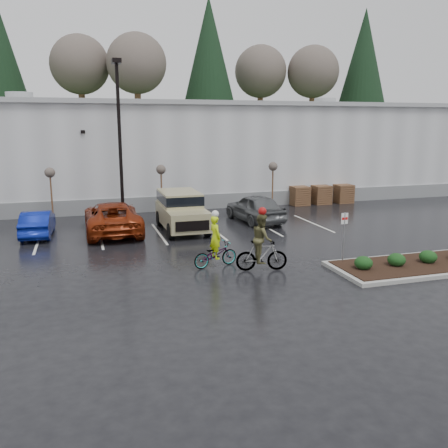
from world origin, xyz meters
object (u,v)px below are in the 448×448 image
object	(u,v)px
pallet_stack_b	(321,195)
pallet_stack_c	(343,194)
fire_lane_sign	(344,232)
lamppost	(119,124)
sapling_mid	(161,172)
cyclist_hivis	(215,249)
cyclist_olive	(262,248)
car_blue	(38,223)
car_grey	(255,208)
car_red	(112,217)
sapling_east	(273,169)
sapling_west	(50,176)
suv_tan	(182,211)
pallet_stack_a	(300,196)

from	to	relation	value
pallet_stack_b	pallet_stack_c	world-z (taller)	same
fire_lane_sign	lamppost	bearing A→B (deg)	123.46
sapling_mid	cyclist_hivis	xyz separation A→B (m)	(0.24, -11.50, -2.01)
lamppost	pallet_stack_b	size ratio (longest dim) A/B	6.83
sapling_mid	cyclist_olive	distance (m)	12.80
fire_lane_sign	car_blue	world-z (taller)	fire_lane_sign
lamppost	car_blue	bearing A→B (deg)	-149.60
sapling_mid	car_grey	xyz separation A→B (m)	(4.93, -3.50, -1.90)
pallet_stack_c	car_red	world-z (taller)	car_red
cyclist_olive	pallet_stack_b	bearing A→B (deg)	-24.70
sapling_east	sapling_mid	bearing A→B (deg)	180.00
sapling_west	pallet_stack_c	xyz separation A→B (m)	(20.00, 1.00, -2.05)
cyclist_hivis	cyclist_olive	bearing A→B (deg)	-135.72
cyclist_olive	suv_tan	bearing A→B (deg)	21.94
sapling_east	cyclist_hivis	bearing A→B (deg)	-122.26
pallet_stack_a	car_blue	distance (m)	17.69
pallet_stack_a	suv_tan	world-z (taller)	suv_tan
pallet_stack_a	cyclist_hivis	bearing A→B (deg)	-127.98
pallet_stack_b	suv_tan	size ratio (longest dim) A/B	0.26
sapling_mid	suv_tan	world-z (taller)	sapling_mid
pallet_stack_a	fire_lane_sign	xyz separation A→B (m)	(-4.70, -13.80, 0.73)
sapling_west	car_grey	bearing A→B (deg)	-17.01
pallet_stack_a	car_blue	bearing A→B (deg)	-164.68
fire_lane_sign	sapling_mid	bearing A→B (deg)	112.49
cyclist_olive	sapling_west	bearing A→B (deg)	45.01
lamppost	suv_tan	distance (m)	6.48
lamppost	pallet_stack_b	xyz separation A→B (m)	(14.20, 2.00, -5.01)
lamppost	sapling_east	world-z (taller)	lamppost
pallet_stack_c	car_grey	world-z (taller)	car_grey
lamppost	cyclist_hivis	bearing A→B (deg)	-75.37
pallet_stack_c	car_blue	bearing A→B (deg)	-167.19
pallet_stack_b	car_blue	xyz separation A→B (m)	(-18.76, -4.67, -0.01)
pallet_stack_b	pallet_stack_c	xyz separation A→B (m)	(1.80, 0.00, 0.00)
car_red	cyclist_hivis	distance (m)	8.23
car_red	lamppost	bearing A→B (deg)	-105.04
pallet_stack_b	suv_tan	world-z (taller)	suv_tan
sapling_west	car_blue	distance (m)	4.25
car_blue	sapling_mid	bearing A→B (deg)	-150.44
car_grey	cyclist_olive	bearing A→B (deg)	63.95
sapling_east	pallet_stack_a	bearing A→B (deg)	21.80
sapling_east	lamppost	bearing A→B (deg)	-174.29
sapling_west	pallet_stack_b	world-z (taller)	sapling_west
cyclist_hivis	car_red	bearing A→B (deg)	12.74
pallet_stack_a	cyclist_olive	bearing A→B (deg)	-121.08
sapling_mid	car_blue	size ratio (longest dim) A/B	0.79
car_grey	pallet_stack_b	bearing A→B (deg)	-153.56
sapling_mid	car_blue	xyz separation A→B (m)	(-7.06, -3.67, -2.06)
sapling_west	fire_lane_sign	size ratio (longest dim) A/B	1.45
sapling_east	car_blue	distance (m)	15.15
car_red	sapling_west	bearing A→B (deg)	-52.24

